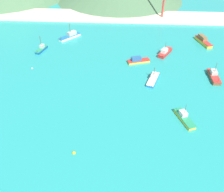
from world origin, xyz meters
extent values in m
cube|color=teal|center=(0.00, 30.00, -0.25)|extent=(260.00, 280.00, 0.50)
cube|color=gold|center=(27.17, 29.78, 0.43)|extent=(5.06, 8.50, 0.85)
cube|color=#238C5B|center=(27.17, 29.78, 0.95)|extent=(5.16, 8.67, 0.20)
cube|color=silver|center=(26.80, 30.74, 1.65)|extent=(2.34, 2.63, 1.19)
cylinder|color=#4C3823|center=(26.96, 30.33, 3.70)|extent=(0.11, 0.11, 2.90)
cube|color=gold|center=(43.16, 78.48, 0.63)|extent=(5.47, 10.83, 1.27)
cube|color=red|center=(43.16, 78.48, 1.37)|extent=(5.58, 11.04, 0.20)
cube|color=brown|center=(42.76, 79.75, 2.22)|extent=(3.13, 5.04, 1.49)
cube|color=#14478C|center=(-24.00, 67.69, 0.41)|extent=(3.58, 7.00, 0.82)
cube|color=#238C5B|center=(-24.00, 67.69, 0.92)|extent=(3.65, 7.14, 0.20)
cube|color=#B2ADA3|center=(-23.77, 68.50, 1.69)|extent=(1.83, 2.17, 1.34)
cylinder|color=#4C3823|center=(-24.81, 64.76, 1.39)|extent=(0.25, 0.52, 1.12)
cylinder|color=#4C3823|center=(-23.87, 68.14, 4.25)|extent=(0.17, 0.17, 3.78)
cube|color=gold|center=(15.22, 60.83, 0.38)|extent=(8.57, 4.88, 0.75)
cube|color=red|center=(15.22, 60.83, 0.85)|extent=(8.74, 4.97, 0.20)
cube|color=#28568C|center=(14.24, 60.52, 1.65)|extent=(4.01, 2.89, 1.39)
cube|color=brown|center=(40.66, 51.44, 0.54)|extent=(2.71, 8.77, 1.08)
cube|color=red|center=(40.66, 51.44, 1.18)|extent=(2.77, 8.95, 0.20)
cube|color=#B2ADA3|center=(40.65, 52.54, 1.90)|extent=(1.99, 2.76, 1.24)
cylinder|color=#4C3823|center=(40.71, 47.51, 1.84)|extent=(0.13, 0.63, 1.47)
cylinder|color=#4C3823|center=(40.66, 51.99, 4.14)|extent=(0.13, 0.13, 3.24)
cube|color=#1E5BA8|center=(19.77, 48.70, 0.37)|extent=(5.02, 9.02, 0.75)
cube|color=white|center=(19.77, 48.70, 0.85)|extent=(5.12, 9.20, 0.20)
cube|color=beige|center=(20.11, 49.73, 1.58)|extent=(2.50, 2.94, 1.26)
cylinder|color=#4C3823|center=(19.95, 49.26, 3.56)|extent=(0.18, 0.18, 2.71)
cube|color=silver|center=(-14.77, 80.09, 0.51)|extent=(8.77, 9.29, 1.01)
cube|color=#1E669E|center=(-14.77, 80.09, 1.11)|extent=(8.95, 9.47, 0.20)
cube|color=#B2ADA3|center=(-13.91, 81.04, 2.00)|extent=(4.08, 4.22, 1.57)
cylinder|color=#4C3823|center=(-17.88, 76.67, 1.72)|extent=(0.49, 0.52, 1.37)
cylinder|color=#4C3823|center=(-14.45, 80.45, 4.82)|extent=(0.18, 0.18, 4.07)
cube|color=red|center=(25.84, 67.82, 0.58)|extent=(6.41, 8.64, 1.16)
cube|color=red|center=(25.84, 67.82, 1.26)|extent=(6.54, 8.81, 0.20)
cube|color=beige|center=(25.30, 66.89, 2.08)|extent=(3.13, 3.56, 1.46)
cylinder|color=#4C3823|center=(25.61, 67.42, 4.10)|extent=(0.12, 0.12, 2.57)
sphere|color=gold|center=(-1.33, 16.40, 0.15)|extent=(0.84, 0.84, 0.84)
sphere|color=silver|center=(-23.56, 53.94, 0.11)|extent=(0.60, 0.60, 0.60)
cube|color=beige|center=(0.00, 106.55, 0.60)|extent=(247.00, 16.18, 1.20)
camera|label=1|loc=(10.22, -21.99, 47.93)|focal=40.08mm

